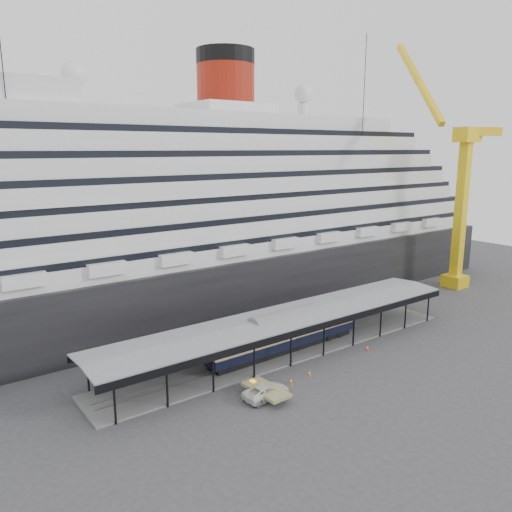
% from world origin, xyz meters
% --- Properties ---
extents(ground, '(200.00, 200.00, 0.00)m').
position_xyz_m(ground, '(0.00, 0.00, 0.00)').
color(ground, '#38383A').
rests_on(ground, ground).
extents(cruise_ship, '(130.00, 30.00, 43.90)m').
position_xyz_m(cruise_ship, '(0.05, 32.00, 18.35)').
color(cruise_ship, black).
rests_on(cruise_ship, ground).
extents(platform_canopy, '(56.00, 9.18, 5.30)m').
position_xyz_m(platform_canopy, '(0.00, 5.00, 2.36)').
color(platform_canopy, slate).
rests_on(platform_canopy, ground).
extents(crane_yellow, '(23.83, 18.78, 47.60)m').
position_xyz_m(crane_yellow, '(47.06, 10.54, 19.96)').
color(crane_yellow, yellow).
rests_on(crane_yellow, ground).
extents(port_truck, '(5.75, 2.89, 1.56)m').
position_xyz_m(port_truck, '(-10.45, -3.77, 0.78)').
color(port_truck, silver).
rests_on(port_truck, ground).
extents(pullman_carriage, '(24.36, 3.56, 23.86)m').
position_xyz_m(pullman_carriage, '(-0.57, 5.00, 2.88)').
color(pullman_carriage, black).
rests_on(pullman_carriage, ground).
extents(traffic_cone_left, '(0.42, 0.42, 0.78)m').
position_xyz_m(traffic_cone_left, '(-6.11, -2.95, 0.39)').
color(traffic_cone_left, '#EF5D0D').
rests_on(traffic_cone_left, ground).
extents(traffic_cone_mid, '(0.41, 0.41, 0.68)m').
position_xyz_m(traffic_cone_mid, '(-2.83, -2.61, 0.34)').
color(traffic_cone_mid, '#EB5C0D').
rests_on(traffic_cone_mid, ground).
extents(traffic_cone_right, '(0.47, 0.47, 0.73)m').
position_xyz_m(traffic_cone_right, '(8.90, -1.54, 0.36)').
color(traffic_cone_right, red).
rests_on(traffic_cone_right, ground).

